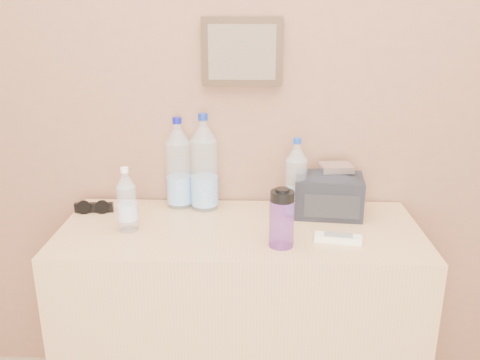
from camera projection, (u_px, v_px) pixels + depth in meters
The scene contains 11 objects.
picture_frame at pixel (242, 52), 1.88m from camera, with size 0.30×0.03×0.25m, color #382311, non-canonical shape.
dresser at pixel (240, 323), 1.95m from camera, with size 1.29×0.54×0.81m, color #A88357.
pet_large_a at pixel (179, 168), 1.98m from camera, with size 0.10×0.10×0.36m.
pet_large_b at pixel (204, 168), 1.95m from camera, with size 0.10×0.10×0.38m.
pet_large_c at pixel (296, 182), 1.89m from camera, with size 0.08×0.08×0.30m.
pet_small at pixel (127, 203), 1.77m from camera, with size 0.07×0.07×0.23m.
nalgene_bottle at pixel (282, 218), 1.65m from camera, with size 0.08×0.08×0.20m.
sunglasses at pixel (94, 207), 1.96m from camera, with size 0.15×0.05×0.04m, color black, non-canonical shape.
ac_remote at pixel (338, 238), 1.71m from camera, with size 0.16×0.05×0.02m, color silver.
toiletry_bag at pixel (329, 193), 1.92m from camera, with size 0.25×0.18×0.17m, color black, non-canonical shape.
foil_packet at pixel (336, 168), 1.90m from camera, with size 0.12×0.10×0.02m, color silver.
Camera 1 is at (-0.01, 0.04, 1.55)m, focal length 38.00 mm.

